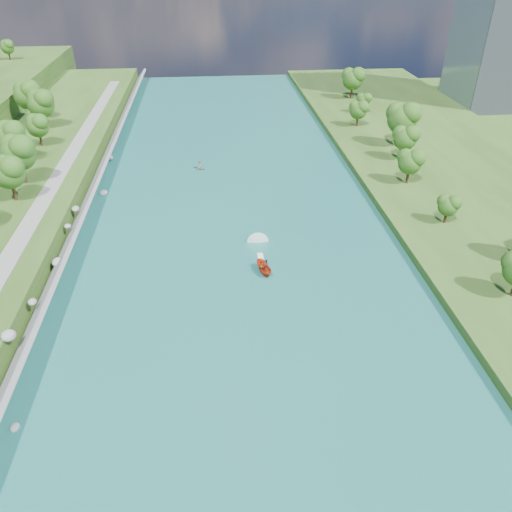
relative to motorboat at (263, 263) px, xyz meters
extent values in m
plane|color=#2D5119|center=(-4.25, -11.55, -0.76)|extent=(260.00, 260.00, 0.00)
cube|color=#1B676A|center=(-4.25, 8.45, -0.71)|extent=(55.00, 240.00, 0.10)
cube|color=slate|center=(-30.10, 8.45, 1.04)|extent=(3.54, 236.00, 4.05)
ellipsoid|color=gray|center=(-28.41, -27.32, -0.56)|extent=(0.96, 1.22, 0.62)
ellipsoid|color=gray|center=(-31.37, -16.90, 2.88)|extent=(1.66, 1.74, 1.29)
ellipsoid|color=gray|center=(-30.77, -9.82, 2.31)|extent=(1.09, 1.24, 0.84)
ellipsoid|color=gray|center=(-30.51, 1.47, 1.08)|extent=(1.52, 1.96, 1.20)
ellipsoid|color=gray|center=(-30.90, 10.94, 2.00)|extent=(1.11, 1.11, 0.74)
ellipsoid|color=gray|center=(-30.93, 17.24, 2.00)|extent=(1.30, 1.58, 0.90)
ellipsoid|color=gray|center=(-28.39, 28.80, -0.42)|extent=(1.71, 2.05, 0.94)
ellipsoid|color=gray|center=(-30.11, 35.93, 0.61)|extent=(1.26, 1.62, 1.01)
ellipsoid|color=gray|center=(-29.58, 46.06, 0.26)|extent=(1.39, 1.25, 1.08)
cube|color=gray|center=(-36.75, 8.45, 2.79)|extent=(3.00, 200.00, 0.10)
ellipsoid|color=#1E4B14|center=(-41.58, 20.27, 7.61)|extent=(5.85, 5.85, 9.74)
ellipsoid|color=#1E4B14|center=(-42.04, 27.76, 8.27)|extent=(6.65, 6.65, 11.08)
ellipsoid|color=#1E4B14|center=(-46.83, 38.87, 7.88)|extent=(6.17, 6.17, 10.28)
ellipsoid|color=#1E4B14|center=(-44.38, 48.36, 6.99)|extent=(5.10, 5.10, 8.50)
ellipsoid|color=#1E4B14|center=(-46.72, 61.17, 8.24)|extent=(6.61, 6.61, 11.02)
ellipsoid|color=#1E4B14|center=(-51.64, 68.21, 8.59)|extent=(7.02, 7.02, 11.70)
ellipsoid|color=#1E4B14|center=(32.20, 8.43, 3.76)|extent=(3.63, 3.63, 6.06)
ellipsoid|color=#1E4B14|center=(31.55, 25.13, 4.85)|extent=(4.94, 4.94, 8.23)
ellipsoid|color=#1E4B14|center=(35.04, 37.72, 5.17)|extent=(5.32, 5.32, 8.87)
ellipsoid|color=#1E4B14|center=(37.07, 46.10, 6.71)|extent=(7.17, 7.17, 11.94)
ellipsoid|color=#1E4B14|center=(31.28, 61.39, 4.58)|extent=(4.62, 4.62, 7.69)
ellipsoid|color=#1E4B14|center=(35.99, 72.84, 4.01)|extent=(3.93, 3.93, 6.55)
ellipsoid|color=#1E4B14|center=(36.71, 87.89, 6.15)|extent=(6.49, 6.49, 10.82)
ellipsoid|color=#1E4B14|center=(-71.34, 118.18, 11.96)|extent=(4.47, 4.47, 7.45)
imported|color=red|center=(-0.01, -1.60, 0.12)|extent=(2.50, 4.30, 1.56)
imported|color=#66605B|center=(-0.41, -2.00, 0.57)|extent=(0.65, 0.43, 1.76)
imported|color=#66605B|center=(0.49, -1.10, 0.44)|extent=(0.82, 0.70, 1.50)
cube|color=white|center=(-0.01, 1.40, -0.63)|extent=(0.90, 5.00, 0.06)
imported|color=gray|center=(-9.47, 39.82, -0.38)|extent=(3.43, 3.31, 0.58)
imported|color=#66605B|center=(-9.47, 39.82, 0.32)|extent=(0.81, 0.63, 1.46)
camera|label=1|loc=(-7.14, -63.18, 41.35)|focal=35.00mm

